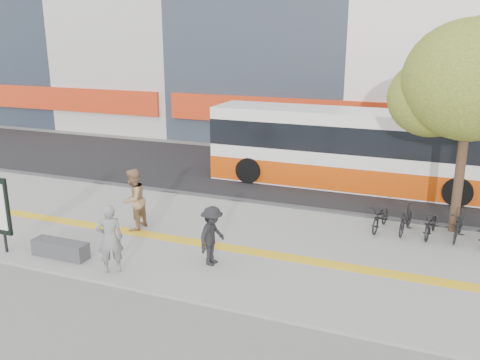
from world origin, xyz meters
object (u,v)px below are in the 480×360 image
at_px(bus, 352,151).
at_px(seated_woman, 110,238).
at_px(pedestrian_tan, 133,200).
at_px(bench, 61,249).
at_px(signboard, 1,208).
at_px(street_tree, 470,83).
at_px(pedestrian_dark, 212,236).

relative_size(bus, seated_woman, 6.23).
bearing_deg(pedestrian_tan, bench, -15.39).
height_order(signboard, bus, bus).
xyz_separation_m(bench, seated_woman, (1.80, -0.23, 0.67)).
xyz_separation_m(bench, street_tree, (9.78, 6.02, 4.21)).
relative_size(signboard, pedestrian_dark, 1.40).
distance_m(signboard, bus, 12.59).
bearing_deg(pedestrian_dark, street_tree, -42.92).
bearing_deg(pedestrian_tan, seated_woman, 22.88).
distance_m(seated_woman, pedestrian_tan, 2.89).
xyz_separation_m(seated_woman, pedestrian_tan, (-1.07, 2.69, 0.06)).
bearing_deg(bench, bus, 58.09).
bearing_deg(bench, pedestrian_dark, 15.49).
distance_m(street_tree, bus, 6.07).
distance_m(seated_woman, pedestrian_dark, 2.55).
relative_size(street_tree, pedestrian_dark, 4.01).
xyz_separation_m(street_tree, seated_woman, (-7.98, -6.25, -3.54)).
distance_m(bench, pedestrian_dark, 4.16).
distance_m(bus, seated_woman, 10.81).
relative_size(signboard, bus, 0.20).
bearing_deg(bench, pedestrian_tan, 73.42).
bearing_deg(signboard, seated_woman, 1.25).
xyz_separation_m(bench, signboard, (-1.60, -0.31, 1.06)).
relative_size(bench, seated_woman, 0.90).
height_order(bench, street_tree, street_tree).
bearing_deg(seated_woman, pedestrian_dark, 172.63).
bearing_deg(street_tree, signboard, -150.93).
bearing_deg(bus, bench, -121.91).
distance_m(bench, signboard, 1.94).
relative_size(bench, pedestrian_tan, 0.84).
bearing_deg(bus, seated_woman, -113.11).
bearing_deg(signboard, pedestrian_dark, 14.16).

